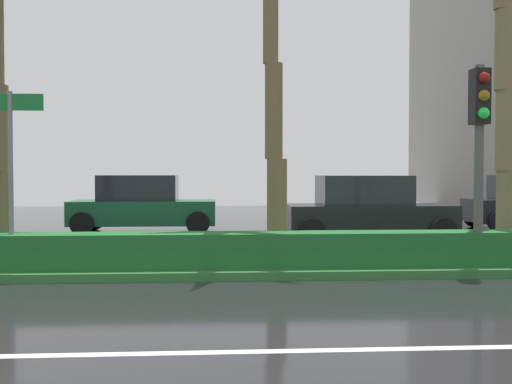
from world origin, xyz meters
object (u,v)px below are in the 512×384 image
Objects in this scene: street_name_sign at (11,155)px; car_in_traffic_leading at (142,205)px; car_in_traffic_second at (367,210)px; traffic_signal_median_right at (480,128)px.

car_in_traffic_leading is (1.23, 8.19, -1.25)m from street_name_sign.
car_in_traffic_second is at bearing 35.65° from street_name_sign.
street_name_sign is at bearing -144.35° from car_in_traffic_second.
street_name_sign reaches higher than car_in_traffic_leading.
traffic_signal_median_right reaches higher than car_in_traffic_leading.
car_in_traffic_second is at bearing 96.47° from traffic_signal_median_right.
traffic_signal_median_right is at bearing -1.18° from street_name_sign.
car_in_traffic_leading is (-6.78, 8.35, -1.74)m from traffic_signal_median_right.
car_in_traffic_leading is 6.81m from car_in_traffic_second.
car_in_traffic_second is (6.16, -2.89, 0.00)m from car_in_traffic_leading.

